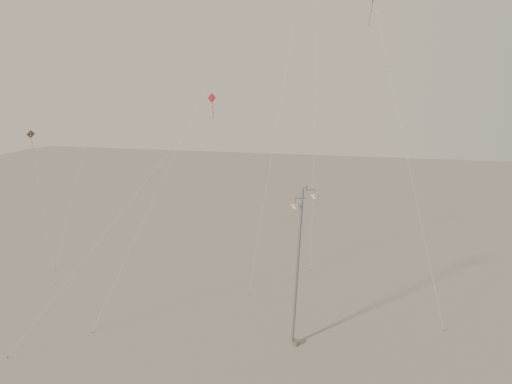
# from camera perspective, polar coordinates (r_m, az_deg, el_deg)

# --- Properties ---
(ground) EXTENTS (160.00, 160.00, 0.00)m
(ground) POSITION_cam_1_polar(r_m,az_deg,el_deg) (26.20, -4.34, -20.99)
(ground) COLOR gray
(ground) RESTS_ON ground
(street_lamp) EXTENTS (1.55, 0.89, 10.03)m
(street_lamp) POSITION_cam_1_polar(r_m,az_deg,el_deg) (23.63, 6.09, -10.21)
(street_lamp) COLOR gray
(street_lamp) RESTS_ON ground
(kite_1) EXTENTS (9.34, 12.01, 25.25)m
(kite_1) POSITION_cam_1_polar(r_m,az_deg,el_deg) (30.00, -3.72, 21.27)
(kite_1) COLOR #2E2826
(kite_1) RESTS_ON ground
(kite_3) EXTENTS (9.81, 10.24, 15.02)m
(kite_3) POSITION_cam_1_polar(r_m,az_deg,el_deg) (26.85, -12.51, 5.16)
(kite_3) COLOR maroon
(kite_3) RESTS_ON ground
(kite_4) EXTENTS (5.84, 5.65, 21.62)m
(kite_4) POSITION_cam_1_polar(r_m,az_deg,el_deg) (29.34, 18.30, 16.55)
(kite_4) COLOR #2E2826
(kite_4) RESTS_ON ground
(kite_5) EXTENTS (1.05, 7.47, 25.49)m
(kite_5) POSITION_cam_1_polar(r_m,az_deg,el_deg) (38.27, 8.67, 20.18)
(kite_5) COLOR #AD631C
(kite_5) RESTS_ON ground
(kite_6) EXTENTS (1.23, 0.78, 12.31)m
(kite_6) POSITION_cam_1_polar(r_m,az_deg,el_deg) (34.93, -28.89, 2.96)
(kite_6) COLOR #2E2826
(kite_6) RESTS_ON ground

